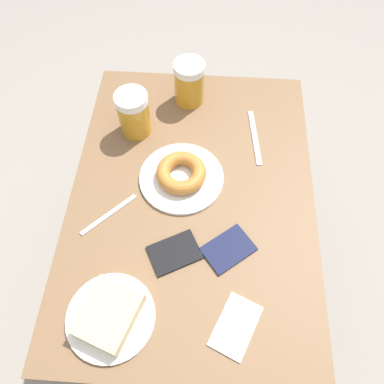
{
  "coord_description": "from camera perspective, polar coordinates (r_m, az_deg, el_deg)",
  "views": [
    {
      "loc": [
        -0.04,
        0.53,
        1.61
      ],
      "look_at": [
        0.0,
        0.0,
        0.72
      ],
      "focal_mm": 35.0,
      "sensor_mm": 36.0,
      "label": 1
    }
  ],
  "objects": [
    {
      "name": "beer_mug_center",
      "position": [
        1.15,
        -8.87,
        11.74
      ],
      "size": [
        0.1,
        0.1,
        0.15
      ],
      "color": "#C68C23",
      "rests_on": "table"
    },
    {
      "name": "ground_plane",
      "position": [
        1.7,
        -0.0,
        -12.57
      ],
      "size": [
        8.0,
        8.0,
        0.0
      ],
      "primitive_type": "plane",
      "color": "gray"
    },
    {
      "name": "plate_with_donut",
      "position": [
        1.07,
        -1.64,
        2.63
      ],
      "size": [
        0.24,
        0.24,
        0.05
      ],
      "color": "white",
      "rests_on": "table"
    },
    {
      "name": "passport_near_edge",
      "position": [
        0.98,
        5.56,
        -8.64
      ],
      "size": [
        0.15,
        0.15,
        0.01
      ],
      "rotation": [
        0.0,
        0.0,
        5.38
      ],
      "color": "#141938",
      "rests_on": "table"
    },
    {
      "name": "passport_far_edge",
      "position": [
        0.97,
        -2.67,
        -9.2
      ],
      "size": [
        0.15,
        0.14,
        0.01
      ],
      "rotation": [
        0.0,
        0.0,
        5.2
      ],
      "color": "black",
      "rests_on": "table"
    },
    {
      "name": "table",
      "position": [
        1.11,
        -0.0,
        -2.3
      ],
      "size": [
        0.69,
        0.97,
        0.7
      ],
      "color": "brown",
      "rests_on": "ground_plane"
    },
    {
      "name": "knife",
      "position": [
        1.19,
        9.54,
        8.24
      ],
      "size": [
        0.04,
        0.21,
        0.0
      ],
      "rotation": [
        0.0,
        0.0,
        0.12
      ],
      "color": "silver",
      "rests_on": "table"
    },
    {
      "name": "fork",
      "position": [
        1.05,
        -12.55,
        -3.35
      ],
      "size": [
        0.14,
        0.14,
        0.0
      ],
      "rotation": [
        0.0,
        0.0,
        5.5
      ],
      "color": "silver",
      "rests_on": "table"
    },
    {
      "name": "plate_with_cake",
      "position": [
        0.93,
        -12.45,
        -17.91
      ],
      "size": [
        0.21,
        0.21,
        0.05
      ],
      "color": "white",
      "rests_on": "table"
    },
    {
      "name": "beer_mug_left",
      "position": [
        1.23,
        -0.41,
        16.33
      ],
      "size": [
        0.1,
        0.1,
        0.15
      ],
      "color": "#C68C23",
      "rests_on": "table"
    },
    {
      "name": "napkin_folded",
      "position": [
        0.93,
        6.66,
        -19.62
      ],
      "size": [
        0.13,
        0.16,
        0.0
      ],
      "rotation": [
        0.0,
        0.0,
        1.16
      ],
      "color": "white",
      "rests_on": "table"
    }
  ]
}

